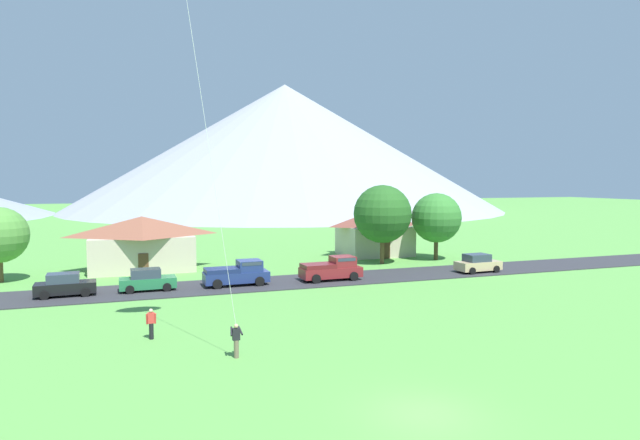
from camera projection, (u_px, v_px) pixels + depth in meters
name	position (u px, v px, depth m)	size (l,w,h in m)	color
ground_plane	(424.00, 414.00, 20.03)	(400.00, 400.00, 0.00)	#569942
road_strip	(261.00, 284.00, 44.91)	(160.00, 6.23, 0.08)	#2D2D33
mountain_west_ridge	(285.00, 147.00, 157.25)	(122.02, 122.02, 35.94)	#8E939E
mountain_east_ridge	(285.00, 153.00, 178.37)	(88.67, 88.67, 35.11)	slate
house_leftmost	(375.00, 232.00, 62.20)	(7.97, 6.58, 5.20)	beige
house_left_center	(142.00, 242.00, 51.91)	(10.15, 6.85, 5.15)	beige
tree_near_left	(382.00, 214.00, 55.65)	(5.96, 5.96, 8.11)	brown
tree_center	(436.00, 218.00, 58.42)	(5.33, 5.33, 7.21)	#4C3823
parked_car_black_west_end	(65.00, 285.00, 40.03)	(4.28, 2.24, 1.68)	black
parked_car_green_mid_west	(147.00, 280.00, 42.00)	(4.25, 2.18, 1.68)	#237042
parked_car_tan_mid_east	(478.00, 264.00, 50.41)	(4.28, 2.23, 1.68)	tan
pickup_truck_maroon_west_side	(332.00, 268.00, 46.41)	(5.24, 2.42, 1.99)	maroon
pickup_truck_navy_east_side	(238.00, 273.00, 44.12)	(5.24, 2.40, 1.99)	navy
watcher_person	(151.00, 323.00, 29.38)	(0.56, 0.24, 1.68)	black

